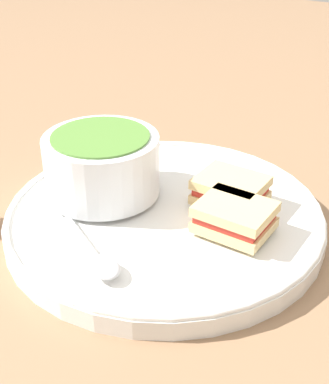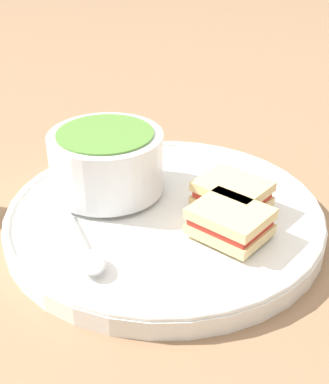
# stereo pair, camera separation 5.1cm
# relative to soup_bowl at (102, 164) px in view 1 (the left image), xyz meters

# --- Properties ---
(ground_plane) EXTENTS (2.40, 2.40, 0.00)m
(ground_plane) POSITION_rel_soup_bowl_xyz_m (-0.01, 0.07, -0.05)
(ground_plane) COLOR #8E6B4C
(plate) EXTENTS (0.31, 0.31, 0.02)m
(plate) POSITION_rel_soup_bowl_xyz_m (-0.01, 0.07, -0.04)
(plate) COLOR white
(plate) RESTS_ON ground_plane
(soup_bowl) EXTENTS (0.11, 0.11, 0.06)m
(soup_bowl) POSITION_rel_soup_bowl_xyz_m (0.00, 0.00, 0.00)
(soup_bowl) COLOR white
(soup_bowl) RESTS_ON plate
(spoon) EXTENTS (0.06, 0.10, 0.01)m
(spoon) POSITION_rel_soup_bowl_xyz_m (0.10, 0.07, -0.03)
(spoon) COLOR silver
(spoon) RESTS_ON plate
(sandwich_half_near) EXTENTS (0.06, 0.07, 0.03)m
(sandwich_half_near) POSITION_rel_soup_bowl_xyz_m (-0.00, 0.14, -0.02)
(sandwich_half_near) COLOR #DBBC7F
(sandwich_half_near) RESTS_ON plate
(sandwich_half_far) EXTENTS (0.06, 0.07, 0.03)m
(sandwich_half_far) POSITION_rel_soup_bowl_xyz_m (-0.05, 0.12, -0.02)
(sandwich_half_far) COLOR #DBBC7F
(sandwich_half_far) RESTS_ON plate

